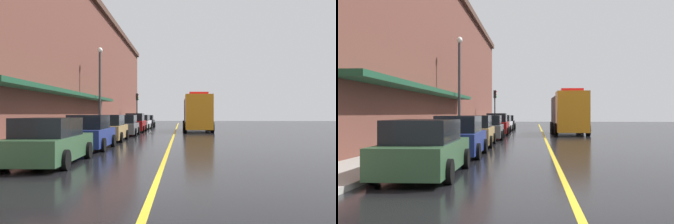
{
  "view_description": "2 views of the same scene",
  "coord_description": "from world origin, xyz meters",
  "views": [
    {
      "loc": [
        0.64,
        -8.68,
        1.72
      ],
      "look_at": [
        -0.4,
        18.56,
        1.88
      ],
      "focal_mm": 38.5,
      "sensor_mm": 36.0,
      "label": 1
    },
    {
      "loc": [
        -0.79,
        -7.87,
        1.77
      ],
      "look_at": [
        -2.96,
        23.7,
        1.89
      ],
      "focal_mm": 43.57,
      "sensor_mm": 36.0,
      "label": 2
    }
  ],
  "objects": [
    {
      "name": "ground_plane",
      "position": [
        0.0,
        25.0,
        0.0
      ],
      "size": [
        112.0,
        112.0,
        0.0
      ],
      "primitive_type": "plane",
      "color": "black"
    },
    {
      "name": "sidewalk_left",
      "position": [
        -6.2,
        25.0,
        0.07
      ],
      "size": [
        2.4,
        70.0,
        0.15
      ],
      "primitive_type": "cube",
      "color": "#9E9B93",
      "rests_on": "ground"
    },
    {
      "name": "lane_center_stripe",
      "position": [
        0.0,
        25.0,
        0.0
      ],
      "size": [
        0.16,
        70.0,
        0.01
      ],
      "primitive_type": "cube",
      "color": "gold",
      "rests_on": "ground"
    },
    {
      "name": "brick_building_left",
      "position": [
        -12.35,
        23.99,
        6.31
      ],
      "size": [
        11.07,
        64.0,
        12.6
      ],
      "color": "brown",
      "rests_on": "ground"
    },
    {
      "name": "parked_car_0",
      "position": [
        -3.9,
        3.58,
        0.75
      ],
      "size": [
        2.19,
        4.82,
        1.59
      ],
      "rotation": [
        0.0,
        0.0,
        1.59
      ],
      "color": "#2D5133",
      "rests_on": "ground"
    },
    {
      "name": "parked_car_1",
      "position": [
        -3.86,
        8.79,
        0.79
      ],
      "size": [
        2.05,
        4.22,
        1.68
      ],
      "rotation": [
        0.0,
        0.0,
        1.58
      ],
      "color": "navy",
      "rests_on": "ground"
    },
    {
      "name": "parked_car_2",
      "position": [
        -3.97,
        14.25,
        0.79
      ],
      "size": [
        2.13,
        4.77,
        1.67
      ],
      "rotation": [
        0.0,
        0.0,
        1.61
      ],
      "color": "#A5844C",
      "rests_on": "ground"
    },
    {
      "name": "parked_car_3",
      "position": [
        -3.89,
        20.11,
        0.77
      ],
      "size": [
        2.16,
        4.56,
        1.65
      ],
      "rotation": [
        0.0,
        0.0,
        1.6
      ],
      "color": "#595B60",
      "rests_on": "ground"
    },
    {
      "name": "parked_car_4",
      "position": [
        -3.86,
        26.14,
        0.84
      ],
      "size": [
        2.05,
        4.74,
        1.8
      ],
      "rotation": [
        0.0,
        0.0,
        1.59
      ],
      "color": "maroon",
      "rests_on": "ground"
    },
    {
      "name": "parked_car_5",
      "position": [
        -3.91,
        32.5,
        0.77
      ],
      "size": [
        2.01,
        4.68,
        1.63
      ],
      "rotation": [
        0.0,
        0.0,
        1.56
      ],
      "color": "silver",
      "rests_on": "ground"
    },
    {
      "name": "parked_car_6",
      "position": [
        -3.91,
        38.49,
        0.75
      ],
      "size": [
        2.11,
        4.18,
        1.58
      ],
      "rotation": [
        0.0,
        0.0,
        1.6
      ],
      "color": "black",
      "rests_on": "ground"
    },
    {
      "name": "utility_truck",
      "position": [
        2.18,
        27.77,
        1.79
      ],
      "size": [
        2.88,
        9.3,
        3.76
      ],
      "rotation": [
        0.0,
        0.0,
        -1.56
      ],
      "color": "orange",
      "rests_on": "ground"
    },
    {
      "name": "parking_meter_0",
      "position": [
        -5.35,
        37.27,
        1.06
      ],
      "size": [
        0.14,
        0.18,
        1.33
      ],
      "color": "#4C4C51",
      "rests_on": "sidewalk_left"
    },
    {
      "name": "parking_meter_1",
      "position": [
        -5.35,
        9.89,
        1.06
      ],
      "size": [
        0.14,
        0.18,
        1.33
      ],
      "color": "#4C4C51",
      "rests_on": "sidewalk_left"
    },
    {
      "name": "parking_meter_2",
      "position": [
        -5.35,
        23.42,
        1.06
      ],
      "size": [
        0.14,
        0.18,
        1.33
      ],
      "color": "#4C4C51",
      "rests_on": "sidewalk_left"
    },
    {
      "name": "street_lamp_left",
      "position": [
        -5.95,
        20.02,
        4.4
      ],
      "size": [
        0.44,
        0.44,
        6.94
      ],
      "color": "#33383D",
      "rests_on": "sidewalk_left"
    },
    {
      "name": "traffic_light_near",
      "position": [
        -5.29,
        38.89,
        3.16
      ],
      "size": [
        0.38,
        0.36,
        4.3
      ],
      "color": "#232326",
      "rests_on": "sidewalk_left"
    }
  ]
}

